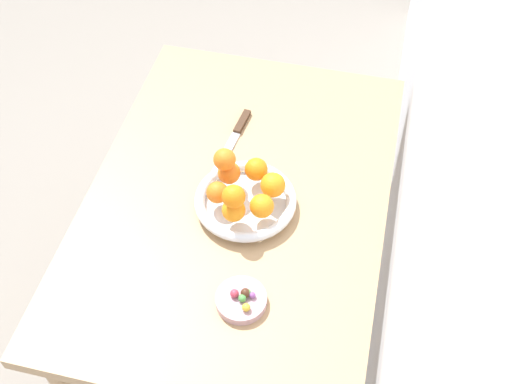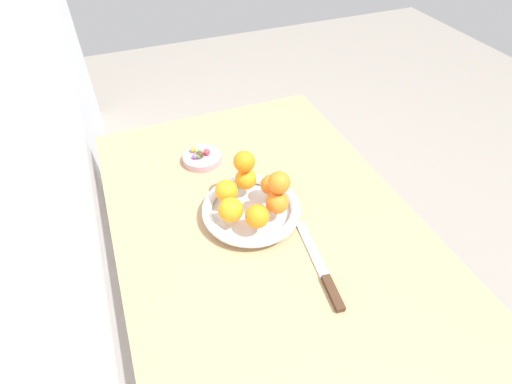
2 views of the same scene
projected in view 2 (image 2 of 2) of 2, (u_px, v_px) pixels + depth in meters
ground_plane at (262, 351)px, 1.54m from camera, size 6.00×6.00×0.00m
dining_table at (265, 242)px, 1.10m from camera, size 1.10×0.76×0.74m
fruit_bowl at (251, 210)px, 1.03m from camera, size 0.26×0.26×0.04m
candy_dish at (202, 158)px, 1.21m from camera, size 0.12×0.12×0.02m
orange_0 at (257, 216)px, 0.95m from camera, size 0.06×0.06×0.06m
orange_1 at (277, 203)px, 0.99m from camera, size 0.06×0.06×0.06m
orange_2 at (271, 185)px, 1.04m from camera, size 0.05×0.05×0.05m
orange_3 at (246, 179)px, 1.05m from camera, size 0.06×0.06×0.06m
orange_4 at (226, 191)px, 1.02m from camera, size 0.06×0.06×0.06m
orange_5 at (230, 209)px, 0.97m from camera, size 0.06×0.06×0.06m
orange_6 at (279, 183)px, 0.96m from camera, size 0.06×0.06×0.06m
orange_7 at (244, 162)px, 1.02m from camera, size 0.06×0.06×0.06m
candy_ball_0 at (199, 156)px, 1.19m from camera, size 0.02×0.02×0.02m
candy_ball_1 at (200, 152)px, 1.20m from camera, size 0.02×0.02×0.02m
candy_ball_2 at (207, 152)px, 1.20m from camera, size 0.02×0.02×0.02m
candy_ball_3 at (200, 155)px, 1.19m from camera, size 0.02×0.02×0.02m
candy_ball_4 at (193, 149)px, 1.21m from camera, size 0.02×0.02×0.02m
candy_ball_5 at (195, 157)px, 1.19m from camera, size 0.02×0.02×0.02m
knife at (322, 271)px, 0.91m from camera, size 0.26×0.05×0.01m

